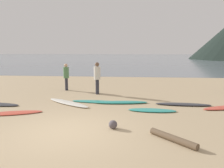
{
  "coord_description": "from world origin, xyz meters",
  "views": [
    {
      "loc": [
        1.97,
        -6.14,
        2.47
      ],
      "look_at": [
        0.89,
        5.59,
        0.6
      ],
      "focal_mm": 34.87,
      "sensor_mm": 36.0,
      "label": 1
    }
  ],
  "objects_px": {
    "person_0": "(97,75)",
    "beach_rock_near": "(113,125)",
    "surfboard_5": "(121,102)",
    "surfboard_7": "(183,104)",
    "surfboard_6": "(152,110)",
    "surfboard_3": "(68,103)",
    "person_2": "(66,75)",
    "surfboard_4": "(99,102)",
    "surfboard_2": "(11,113)",
    "driftwood_log": "(173,138)"
  },
  "relations": [
    {
      "from": "surfboard_7",
      "to": "person_0",
      "type": "distance_m",
      "value": 4.82
    },
    {
      "from": "surfboard_4",
      "to": "beach_rock_near",
      "type": "xyz_separation_m",
      "value": [
        0.99,
        -3.4,
        0.11
      ]
    },
    {
      "from": "surfboard_4",
      "to": "person_0",
      "type": "xyz_separation_m",
      "value": [
        -0.36,
        1.89,
        1.02
      ]
    },
    {
      "from": "surfboard_6",
      "to": "person_2",
      "type": "xyz_separation_m",
      "value": [
        -4.82,
        4.16,
        0.93
      ]
    },
    {
      "from": "surfboard_4",
      "to": "surfboard_6",
      "type": "distance_m",
      "value": 2.72
    },
    {
      "from": "surfboard_2",
      "to": "surfboard_3",
      "type": "relative_size",
      "value": 0.87
    },
    {
      "from": "surfboard_5",
      "to": "beach_rock_near",
      "type": "xyz_separation_m",
      "value": [
        -0.1,
        -3.3,
        0.09
      ]
    },
    {
      "from": "surfboard_7",
      "to": "person_0",
      "type": "xyz_separation_m",
      "value": [
        -4.22,
        2.1,
        1.01
      ]
    },
    {
      "from": "surfboard_2",
      "to": "surfboard_7",
      "type": "height_order",
      "value": "surfboard_7"
    },
    {
      "from": "surfboard_4",
      "to": "surfboard_7",
      "type": "distance_m",
      "value": 3.87
    },
    {
      "from": "surfboard_5",
      "to": "beach_rock_near",
      "type": "height_order",
      "value": "beach_rock_near"
    },
    {
      "from": "person_0",
      "to": "driftwood_log",
      "type": "bearing_deg",
      "value": 133.94
    },
    {
      "from": "person_0",
      "to": "surfboard_5",
      "type": "bearing_deg",
      "value": 143.34
    },
    {
      "from": "driftwood_log",
      "to": "beach_rock_near",
      "type": "bearing_deg",
      "value": 154.41
    },
    {
      "from": "surfboard_5",
      "to": "driftwood_log",
      "type": "bearing_deg",
      "value": -75.51
    },
    {
      "from": "surfboard_4",
      "to": "surfboard_7",
      "type": "height_order",
      "value": "surfboard_7"
    },
    {
      "from": "surfboard_3",
      "to": "beach_rock_near",
      "type": "distance_m",
      "value": 3.81
    },
    {
      "from": "surfboard_6",
      "to": "surfboard_3",
      "type": "bearing_deg",
      "value": 168.73
    },
    {
      "from": "surfboard_7",
      "to": "driftwood_log",
      "type": "relative_size",
      "value": 1.67
    },
    {
      "from": "surfboard_6",
      "to": "person_2",
      "type": "height_order",
      "value": "person_2"
    },
    {
      "from": "surfboard_2",
      "to": "person_2",
      "type": "bearing_deg",
      "value": 64.72
    },
    {
      "from": "surfboard_2",
      "to": "surfboard_4",
      "type": "relative_size",
      "value": 0.89
    },
    {
      "from": "surfboard_5",
      "to": "surfboard_6",
      "type": "relative_size",
      "value": 1.27
    },
    {
      "from": "person_0",
      "to": "driftwood_log",
      "type": "relative_size",
      "value": 1.22
    },
    {
      "from": "person_0",
      "to": "person_2",
      "type": "height_order",
      "value": "person_0"
    },
    {
      "from": "surfboard_5",
      "to": "surfboard_7",
      "type": "bearing_deg",
      "value": -8.82
    },
    {
      "from": "beach_rock_near",
      "to": "surfboard_6",
      "type": "bearing_deg",
      "value": 56.4
    },
    {
      "from": "beach_rock_near",
      "to": "person_2",
      "type": "bearing_deg",
      "value": 118.49
    },
    {
      "from": "surfboard_5",
      "to": "surfboard_7",
      "type": "relative_size",
      "value": 1.0
    },
    {
      "from": "surfboard_2",
      "to": "surfboard_6",
      "type": "xyz_separation_m",
      "value": [
        5.49,
        0.88,
        0.01
      ]
    },
    {
      "from": "surfboard_5",
      "to": "surfboard_6",
      "type": "xyz_separation_m",
      "value": [
        1.31,
        -1.18,
        -0.01
      ]
    },
    {
      "from": "driftwood_log",
      "to": "beach_rock_near",
      "type": "height_order",
      "value": "beach_rock_near"
    },
    {
      "from": "surfboard_3",
      "to": "surfboard_6",
      "type": "distance_m",
      "value": 3.86
    },
    {
      "from": "surfboard_4",
      "to": "surfboard_6",
      "type": "bearing_deg",
      "value": -24.34
    },
    {
      "from": "surfboard_3",
      "to": "surfboard_2",
      "type": "bearing_deg",
      "value": -100.03
    },
    {
      "from": "surfboard_6",
      "to": "beach_rock_near",
      "type": "height_order",
      "value": "beach_rock_near"
    },
    {
      "from": "person_0",
      "to": "beach_rock_near",
      "type": "xyz_separation_m",
      "value": [
        1.34,
        -5.3,
        -0.92
      ]
    },
    {
      "from": "surfboard_6",
      "to": "surfboard_2",
      "type": "bearing_deg",
      "value": -169.02
    },
    {
      "from": "surfboard_2",
      "to": "driftwood_log",
      "type": "distance_m",
      "value": 6.14
    },
    {
      "from": "beach_rock_near",
      "to": "surfboard_5",
      "type": "bearing_deg",
      "value": 88.22
    },
    {
      "from": "surfboard_3",
      "to": "driftwood_log",
      "type": "xyz_separation_m",
      "value": [
        4.05,
        -3.81,
        0.04
      ]
    },
    {
      "from": "surfboard_3",
      "to": "surfboard_7",
      "type": "xyz_separation_m",
      "value": [
        5.22,
        0.2,
        -0.0
      ]
    },
    {
      "from": "surfboard_4",
      "to": "surfboard_7",
      "type": "xyz_separation_m",
      "value": [
        3.86,
        -0.2,
        0.01
      ]
    },
    {
      "from": "person_2",
      "to": "driftwood_log",
      "type": "distance_m",
      "value": 8.78
    },
    {
      "from": "surfboard_7",
      "to": "surfboard_5",
      "type": "bearing_deg",
      "value": -179.4
    },
    {
      "from": "surfboard_5",
      "to": "person_2",
      "type": "distance_m",
      "value": 4.69
    },
    {
      "from": "driftwood_log",
      "to": "surfboard_3",
      "type": "bearing_deg",
      "value": 136.7
    },
    {
      "from": "surfboard_6",
      "to": "person_0",
      "type": "bearing_deg",
      "value": 132.8
    },
    {
      "from": "driftwood_log",
      "to": "surfboard_4",
      "type": "bearing_deg",
      "value": 122.51
    },
    {
      "from": "surfboard_7",
      "to": "person_2",
      "type": "bearing_deg",
      "value": 156.55
    }
  ]
}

